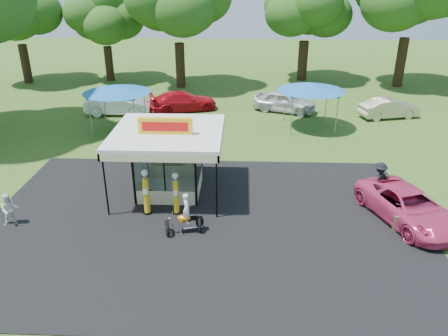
{
  "coord_description": "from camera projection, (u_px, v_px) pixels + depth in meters",
  "views": [
    {
      "loc": [
        1.61,
        -15.13,
        10.6
      ],
      "look_at": [
        0.82,
        4.0,
        1.85
      ],
      "focal_mm": 35.0,
      "sensor_mm": 36.0,
      "label": 1
    }
  ],
  "objects": [
    {
      "name": "tent_east",
      "position": [
        312.0,
        87.0,
        30.75
      ],
      "size": [
        4.78,
        4.78,
        3.34
      ],
      "rotation": [
        0.0,
        0.0,
        0.06
      ],
      "color": "gray",
      "rests_on": "ground"
    },
    {
      "name": "oak_far_d",
      "position": [
        306.0,
        9.0,
        42.93
      ],
      "size": [
        9.21,
        9.21,
        10.96
      ],
      "color": "black",
      "rests_on": "ground"
    },
    {
      "name": "spectator_east_a",
      "position": [
        379.0,
        180.0,
        21.98
      ],
      "size": [
        1.35,
        1.32,
        1.86
      ],
      "primitive_type": "imported",
      "rotation": [
        0.0,
        0.0,
        3.88
      ],
      "color": "black",
      "rests_on": "ground"
    },
    {
      "name": "spectator_west",
      "position": [
        10.0,
        210.0,
        19.55
      ],
      "size": [
        0.93,
        0.85,
        1.55
      ],
      "primitive_type": "imported",
      "rotation": [
        0.0,
        0.0,
        0.43
      ],
      "color": "white",
      "rests_on": "ground"
    },
    {
      "name": "bg_car_e",
      "position": [
        389.0,
        108.0,
        33.85
      ],
      "size": [
        4.83,
        2.66,
        1.51
      ],
      "primitive_type": "imported",
      "rotation": [
        0.0,
        0.0,
        1.82
      ],
      "color": "#BDAD91",
      "rests_on": "ground"
    },
    {
      "name": "oak_far_c",
      "position": [
        178.0,
        5.0,
        39.93
      ],
      "size": [
        10.12,
        10.12,
        11.93
      ],
      "color": "black",
      "rests_on": "ground"
    },
    {
      "name": "motorcycle",
      "position": [
        186.0,
        217.0,
        18.97
      ],
      "size": [
        1.75,
        1.16,
        1.98
      ],
      "rotation": [
        0.0,
        0.0,
        0.27
      ],
      "color": "black",
      "rests_on": "ground"
    },
    {
      "name": "bg_car_a",
      "position": [
        118.0,
        104.0,
        34.59
      ],
      "size": [
        5.17,
        2.04,
        1.68
      ],
      "primitive_type": "imported",
      "rotation": [
        0.0,
        0.0,
        1.62
      ],
      "color": "white",
      "rests_on": "ground"
    },
    {
      "name": "a_frame_sign",
      "position": [
        399.0,
        224.0,
        19.07
      ],
      "size": [
        0.55,
        0.61,
        0.9
      ],
      "rotation": [
        0.0,
        0.0,
        -0.37
      ],
      "color": "#593819",
      "rests_on": "ground"
    },
    {
      "name": "gas_station_kiosk",
      "position": [
        169.0,
        160.0,
        22.09
      ],
      "size": [
        5.4,
        5.4,
        4.18
      ],
      "color": "white",
      "rests_on": "ground"
    },
    {
      "name": "gas_pump_right",
      "position": [
        176.0,
        194.0,
        20.33
      ],
      "size": [
        0.4,
        0.4,
        2.14
      ],
      "color": "black",
      "rests_on": "ground"
    },
    {
      "name": "spare_tires",
      "position": [
        151.0,
        197.0,
        21.56
      ],
      "size": [
        0.83,
        0.5,
        0.72
      ],
      "rotation": [
        0.0,
        0.0,
        -0.09
      ],
      "color": "black",
      "rests_on": "ground"
    },
    {
      "name": "kiosk_car",
      "position": [
        176.0,
        166.0,
        24.64
      ],
      "size": [
        2.82,
        1.13,
        0.96
      ],
      "primitive_type": "imported",
      "rotation": [
        0.0,
        0.0,
        1.57
      ],
      "color": "gold",
      "rests_on": "ground"
    },
    {
      "name": "pink_sedan",
      "position": [
        408.0,
        206.0,
        19.86
      ],
      "size": [
        4.25,
        6.01,
        1.52
      ],
      "primitive_type": "imported",
      "rotation": [
        0.0,
        0.0,
        0.35
      ],
      "color": "#D63A6F",
      "rests_on": "ground"
    },
    {
      "name": "asphalt_apron",
      "position": [
        204.0,
        222.0,
        20.03
      ],
      "size": [
        20.0,
        14.0,
        0.04
      ],
      "primitive_type": "cube",
      "color": "black",
      "rests_on": "ground"
    },
    {
      "name": "tent_west",
      "position": [
        117.0,
        89.0,
        30.39
      ],
      "size": [
        4.71,
        4.71,
        3.29
      ],
      "rotation": [
        0.0,
        0.0,
        -0.02
      ],
      "color": "gray",
      "rests_on": "ground"
    },
    {
      "name": "oak_far_a",
      "position": [
        16.0,
        12.0,
        41.83
      ],
      "size": [
        9.04,
        9.04,
        10.71
      ],
      "color": "black",
      "rests_on": "ground"
    },
    {
      "name": "bg_car_c",
      "position": [
        285.0,
        101.0,
        35.26
      ],
      "size": [
        5.39,
        3.69,
        1.7
      ],
      "primitive_type": "imported",
      "rotation": [
        0.0,
        0.0,
        1.2
      ],
      "color": "silver",
      "rests_on": "ground"
    },
    {
      "name": "gas_pump_left",
      "position": [
        146.0,
        193.0,
        20.29
      ],
      "size": [
        0.43,
        0.43,
        2.3
      ],
      "color": "black",
      "rests_on": "ground"
    },
    {
      "name": "bg_car_b",
      "position": [
        183.0,
        101.0,
        35.53
      ],
      "size": [
        5.9,
        3.95,
        1.59
      ],
      "primitive_type": "imported",
      "rotation": [
        0.0,
        0.0,
        1.92
      ],
      "color": "#B70E18",
      "rests_on": "ground"
    },
    {
      "name": "oak_far_b",
      "position": [
        104.0,
        19.0,
        43.16
      ],
      "size": [
        7.99,
        7.99,
        9.53
      ],
      "color": "black",
      "rests_on": "ground"
    },
    {
      "name": "ground",
      "position": [
        200.0,
        248.0,
        18.22
      ],
      "size": [
        120.0,
        120.0,
        0.0
      ],
      "primitive_type": "plane",
      "color": "#2D5119",
      "rests_on": "ground"
    }
  ]
}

